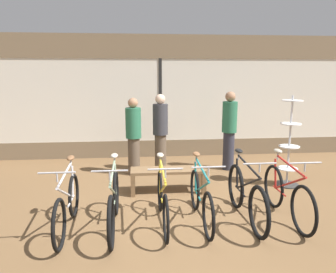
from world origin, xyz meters
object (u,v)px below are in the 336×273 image
at_px(bicycle_right, 246,196).
at_px(accessory_rack, 289,150).
at_px(customer_by_window, 229,129).
at_px(customer_near_rack, 160,131).
at_px(bicycle_far_left, 67,205).
at_px(bicycle_center_left, 162,200).
at_px(bicycle_center_right, 201,198).
at_px(display_bench, 168,173).
at_px(customer_mid_floor, 134,135).
at_px(bicycle_far_right, 287,195).
at_px(bicycle_left, 114,203).

relative_size(bicycle_right, accessory_rack, 0.99).
bearing_deg(customer_by_window, bicycle_right, -100.38).
distance_m(accessory_rack, customer_near_rack, 2.75).
xyz_separation_m(bicycle_far_left, customer_near_rack, (1.54, 2.75, 0.56)).
bearing_deg(bicycle_center_left, bicycle_center_right, 0.51).
bearing_deg(bicycle_center_left, customer_near_rack, 86.29).
bearing_deg(accessory_rack, bicycle_center_right, -144.57).
xyz_separation_m(display_bench, customer_mid_floor, (-0.64, 1.17, 0.53)).
bearing_deg(customer_mid_floor, customer_by_window, 4.71).
height_order(bicycle_far_left, bicycle_center_right, bicycle_far_left).
bearing_deg(bicycle_far_right, display_bench, 141.56).
xyz_separation_m(bicycle_far_left, bicycle_right, (2.64, 0.07, 0.02)).
bearing_deg(bicycle_far_left, accessory_rack, 21.05).
height_order(bicycle_far_left, bicycle_left, bicycle_left).
distance_m(bicycle_center_right, bicycle_right, 0.70).
xyz_separation_m(bicycle_far_left, customer_by_window, (3.14, 2.75, 0.59)).
bearing_deg(bicycle_right, display_bench, 128.58).
xyz_separation_m(bicycle_far_left, display_bench, (1.58, 1.40, -0.01)).
relative_size(display_bench, customer_mid_floor, 0.82).
relative_size(bicycle_center_left, display_bench, 1.22).
xyz_separation_m(bicycle_right, customer_mid_floor, (-1.71, 2.51, 0.50)).
height_order(bicycle_left, customer_by_window, customer_by_window).
bearing_deg(bicycle_far_right, customer_by_window, 93.13).
height_order(bicycle_center_right, customer_by_window, customer_by_window).
distance_m(bicycle_right, customer_near_rack, 2.95).
bearing_deg(accessory_rack, bicycle_center_left, -150.87).
bearing_deg(bicycle_center_left, customer_mid_floor, 99.78).
xyz_separation_m(bicycle_center_right, bicycle_far_right, (1.34, -0.03, 0.02)).
distance_m(bicycle_far_right, customer_by_window, 2.77).
bearing_deg(bicycle_left, customer_mid_floor, 83.77).
height_order(bicycle_right, customer_near_rack, customer_near_rack).
distance_m(accessory_rack, customer_mid_floor, 3.24).
xyz_separation_m(bicycle_left, bicycle_right, (1.99, 0.08, 0.01)).
height_order(accessory_rack, customer_by_window, customer_by_window).
bearing_deg(bicycle_far_left, bicycle_far_right, 0.82).
height_order(bicycle_center_left, bicycle_right, bicycle_right).
height_order(bicycle_center_right, customer_near_rack, customer_near_rack).
bearing_deg(customer_near_rack, display_bench, -88.42).
relative_size(bicycle_center_right, customer_by_window, 0.93).
relative_size(display_bench, customer_by_window, 0.77).
distance_m(bicycle_far_left, bicycle_left, 0.66).
relative_size(bicycle_center_right, bicycle_right, 0.94).
bearing_deg(bicycle_right, customer_by_window, 79.62).
distance_m(bicycle_far_left, customer_near_rack, 3.20).
xyz_separation_m(bicycle_center_right, accessory_rack, (2.06, 1.47, 0.36)).
height_order(bicycle_left, bicycle_right, bicycle_right).
distance_m(bicycle_far_left, display_bench, 2.11).
distance_m(bicycle_center_left, customer_by_window, 3.26).
relative_size(bicycle_center_left, bicycle_center_right, 1.01).
bearing_deg(bicycle_far_left, bicycle_right, 1.42).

